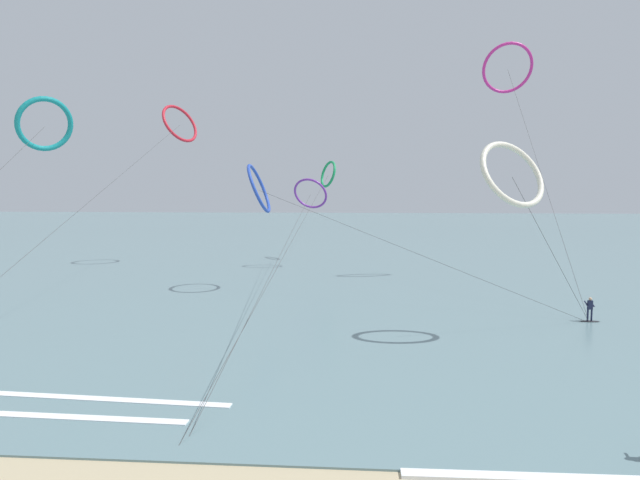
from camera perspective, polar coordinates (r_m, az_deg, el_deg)
name	(u,v)px	position (r m, az deg, el deg)	size (l,w,h in m)	color
sea_water	(349,233)	(117.71, 3.06, 0.78)	(400.00, 200.00, 0.08)	slate
surfer_charcoal	(590,311)	(42.62, 26.12, -6.61)	(1.40, 0.61, 1.70)	black
kite_emerald	(328,174)	(71.53, 0.83, 6.79)	(3.64, 55.33, 12.94)	#199351
kite_magenta	(508,68)	(60.67, 18.84, 16.47)	(5.29, 20.44, 23.67)	#CC288E
kite_ivory	(512,174)	(34.66, 19.27, 6.45)	(9.54, 7.49, 12.15)	silver
kite_violet	(310,194)	(64.24, -1.01, 4.80)	(4.57, 47.01, 10.52)	purple
kite_teal	(45,124)	(50.66, -26.60, 10.66)	(4.32, 22.83, 16.67)	teal
kite_cobalt	(259,189)	(49.99, -6.30, 5.30)	(25.99, 12.86, 11.52)	#2647B7
kite_crimson	(180,124)	(70.13, -14.31, 11.58)	(4.72, 48.35, 19.51)	red
wave_crest_mid	(11,415)	(26.56, -29.32, -15.53)	(14.77, 0.50, 0.12)	white
wave_crest_far	(18,395)	(28.78, -28.78, -13.90)	(19.55, 0.50, 0.12)	white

